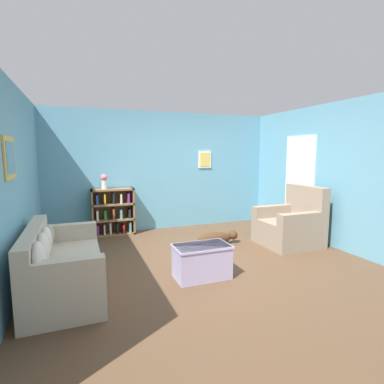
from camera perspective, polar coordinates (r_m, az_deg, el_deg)
name	(u,v)px	position (r m, az deg, el deg)	size (l,w,h in m)	color
ground_plane	(201,260)	(4.93, 1.69, -12.78)	(14.00, 14.00, 0.00)	brown
wall_back	(163,171)	(6.77, -5.57, 4.01)	(5.60, 0.13, 2.60)	#609EB7
wall_left	(13,185)	(4.36, -30.96, 1.09)	(0.13, 5.00, 2.60)	#609EB7
wall_right	(328,175)	(6.10, 24.40, 2.93)	(0.16, 5.00, 2.60)	#609EB7
couch	(60,267)	(4.08, -23.81, -12.94)	(0.83, 1.73, 0.83)	#B7AD99
bookshelf	(113,212)	(6.47, -14.79, -3.79)	(0.86, 0.30, 0.97)	olive
recliner_chair	(291,225)	(5.91, 18.35, -5.97)	(0.98, 0.97, 1.09)	gray
coffee_table	(202,260)	(4.20, 1.89, -12.89)	(0.76, 0.45, 0.46)	#ADA3CC
dog	(217,238)	(5.66, 4.72, -8.78)	(0.97, 0.22, 0.24)	#472D19
vase	(104,181)	(6.34, -16.40, 2.09)	(0.13, 0.13, 0.30)	silver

